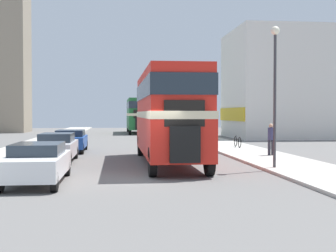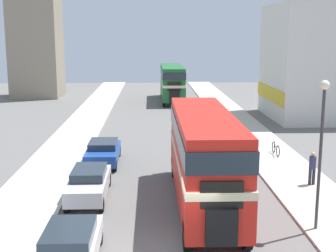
{
  "view_description": "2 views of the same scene",
  "coord_description": "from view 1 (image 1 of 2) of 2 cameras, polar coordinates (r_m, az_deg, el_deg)",
  "views": [
    {
      "loc": [
        -1.05,
        -17.01,
        2.37
      ],
      "look_at": [
        1.37,
        4.83,
        1.78
      ],
      "focal_mm": 50.0,
      "sensor_mm": 36.0,
      "label": 1
    },
    {
      "loc": [
        -0.99,
        -15.31,
        7.64
      ],
      "look_at": [
        0.0,
        10.89,
        2.5
      ],
      "focal_mm": 50.0,
      "sensor_mm": 36.0,
      "label": 2
    }
  ],
  "objects": [
    {
      "name": "double_decker_bus",
      "position": [
        21.95,
        0.01,
        1.98
      ],
      "size": [
        2.47,
        10.97,
        4.24
      ],
      "color": "red",
      "rests_on": "ground_plane"
    },
    {
      "name": "bicycle_on_pavement",
      "position": [
        31.46,
        8.47,
        -1.91
      ],
      "size": [
        0.05,
        1.76,
        0.78
      ],
      "color": "black",
      "rests_on": "sidewalk_right"
    },
    {
      "name": "car_parked_mid",
      "position": [
        23.29,
        -13.43,
        -2.51
      ],
      "size": [
        1.72,
        4.49,
        1.41
      ],
      "color": "silver",
      "rests_on": "ground_plane"
    },
    {
      "name": "car_parked_far",
      "position": [
        29.29,
        -11.82,
        -1.72
      ],
      "size": [
        1.85,
        4.29,
        1.35
      ],
      "color": "#1E479E",
      "rests_on": "ground_plane"
    },
    {
      "name": "shop_building_block",
      "position": [
        48.02,
        16.3,
        4.86
      ],
      "size": [
        14.68,
        9.68,
        10.39
      ],
      "color": "silver",
      "rests_on": "ground_plane"
    },
    {
      "name": "street_lamp",
      "position": [
        19.99,
        12.91,
        6.06
      ],
      "size": [
        0.36,
        0.36,
        5.86
      ],
      "color": "#38383D",
      "rests_on": "sidewalk_right"
    },
    {
      "name": "bus_distant",
      "position": [
        56.01,
        -3.68,
        1.63
      ],
      "size": [
        2.48,
        11.14,
        4.08
      ],
      "color": "#1E602D",
      "rests_on": "ground_plane"
    },
    {
      "name": "pedestrian_walking",
      "position": [
        25.67,
        12.45,
        -1.36
      ],
      "size": [
        0.34,
        0.34,
        1.71
      ],
      "color": "#282833",
      "rests_on": "sidewalk_right"
    },
    {
      "name": "sidewalk_right",
      "position": [
        18.86,
        18.26,
        -5.57
      ],
      "size": [
        3.5,
        120.0,
        0.12
      ],
      "color": "#B7B2A8",
      "rests_on": "ground_plane"
    },
    {
      "name": "car_parked_near",
      "position": [
        16.49,
        -15.64,
        -4.26
      ],
      "size": [
        1.81,
        4.59,
        1.35
      ],
      "color": "white",
      "rests_on": "ground_plane"
    },
    {
      "name": "ground_plane",
      "position": [
        17.21,
        -2.77,
        -6.38
      ],
      "size": [
        120.0,
        120.0,
        0.0
      ],
      "primitive_type": "plane",
      "color": "slate"
    }
  ]
}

